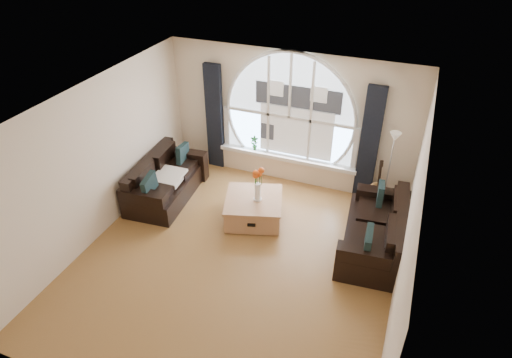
# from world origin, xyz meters

# --- Properties ---
(ground) EXTENTS (5.00, 5.50, 0.01)m
(ground) POSITION_xyz_m (0.00, 0.00, 0.00)
(ground) COLOR brown
(ground) RESTS_ON ground
(ceiling) EXTENTS (5.00, 5.50, 0.01)m
(ceiling) POSITION_xyz_m (0.00, 0.00, 2.70)
(ceiling) COLOR silver
(ceiling) RESTS_ON ground
(wall_back) EXTENTS (5.00, 0.01, 2.70)m
(wall_back) POSITION_xyz_m (0.00, 2.75, 1.35)
(wall_back) COLOR beige
(wall_back) RESTS_ON ground
(wall_front) EXTENTS (5.00, 0.01, 2.70)m
(wall_front) POSITION_xyz_m (0.00, -2.75, 1.35)
(wall_front) COLOR beige
(wall_front) RESTS_ON ground
(wall_left) EXTENTS (0.01, 5.50, 2.70)m
(wall_left) POSITION_xyz_m (-2.50, 0.00, 1.35)
(wall_left) COLOR beige
(wall_left) RESTS_ON ground
(wall_right) EXTENTS (0.01, 5.50, 2.70)m
(wall_right) POSITION_xyz_m (2.50, 0.00, 1.35)
(wall_right) COLOR beige
(wall_right) RESTS_ON ground
(attic_slope) EXTENTS (0.92, 5.50, 0.72)m
(attic_slope) POSITION_xyz_m (2.20, 0.00, 2.35)
(attic_slope) COLOR silver
(attic_slope) RESTS_ON ground
(arched_window) EXTENTS (2.60, 0.06, 2.15)m
(arched_window) POSITION_xyz_m (0.00, 2.72, 1.62)
(arched_window) COLOR silver
(arched_window) RESTS_ON wall_back
(window_sill) EXTENTS (2.90, 0.22, 0.08)m
(window_sill) POSITION_xyz_m (0.00, 2.65, 0.51)
(window_sill) COLOR white
(window_sill) RESTS_ON wall_back
(window_frame) EXTENTS (2.76, 0.08, 2.15)m
(window_frame) POSITION_xyz_m (0.00, 2.69, 1.62)
(window_frame) COLOR white
(window_frame) RESTS_ON wall_back
(neighbor_house) EXTENTS (1.70, 0.02, 1.50)m
(neighbor_house) POSITION_xyz_m (0.15, 2.71, 1.50)
(neighbor_house) COLOR silver
(neighbor_house) RESTS_ON wall_back
(curtain_left) EXTENTS (0.35, 0.12, 2.30)m
(curtain_left) POSITION_xyz_m (-1.60, 2.63, 1.15)
(curtain_left) COLOR black
(curtain_left) RESTS_ON ground
(curtain_right) EXTENTS (0.35, 0.12, 2.30)m
(curtain_right) POSITION_xyz_m (1.60, 2.63, 1.15)
(curtain_right) COLOR black
(curtain_right) RESTS_ON ground
(sofa_left) EXTENTS (1.06, 1.88, 0.81)m
(sofa_left) POSITION_xyz_m (-1.99, 1.17, 0.40)
(sofa_left) COLOR black
(sofa_left) RESTS_ON ground
(sofa_right) EXTENTS (1.12, 1.98, 0.85)m
(sofa_right) POSITION_xyz_m (2.05, 1.11, 0.40)
(sofa_right) COLOR black
(sofa_right) RESTS_ON ground
(coffee_chest) EXTENTS (1.26, 1.26, 0.50)m
(coffee_chest) POSITION_xyz_m (-0.13, 1.12, 0.25)
(coffee_chest) COLOR #A5714A
(coffee_chest) RESTS_ON ground
(throw_blanket) EXTENTS (0.57, 0.57, 0.10)m
(throw_blanket) POSITION_xyz_m (-1.90, 1.15, 0.50)
(throw_blanket) COLOR silver
(throw_blanket) RESTS_ON sofa_left
(vase_flowers) EXTENTS (0.24, 0.24, 0.70)m
(vase_flowers) POSITION_xyz_m (-0.06, 1.12, 0.85)
(vase_flowers) COLOR white
(vase_flowers) RESTS_ON coffee_chest
(floor_lamp) EXTENTS (0.24, 0.24, 1.60)m
(floor_lamp) POSITION_xyz_m (2.04, 2.37, 0.80)
(floor_lamp) COLOR #B2B2B2
(floor_lamp) RESTS_ON ground
(guitar) EXTENTS (0.42, 0.34, 1.06)m
(guitar) POSITION_xyz_m (1.90, 2.38, 0.53)
(guitar) COLOR olive
(guitar) RESTS_ON ground
(potted_plant) EXTENTS (0.19, 0.16, 0.31)m
(potted_plant) POSITION_xyz_m (-0.72, 2.65, 0.71)
(potted_plant) COLOR #1E6023
(potted_plant) RESTS_ON window_sill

